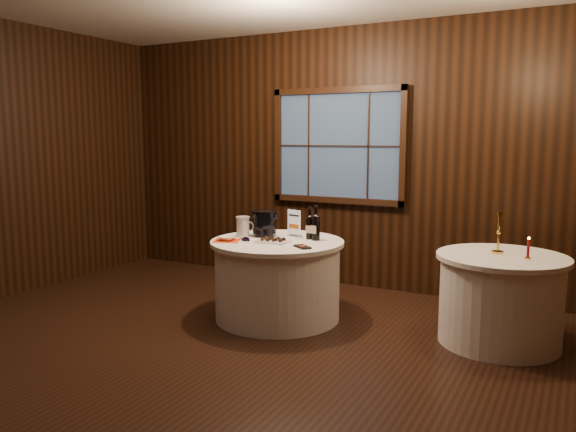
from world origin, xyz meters
The scene contains 16 objects.
ground centered at (0.00, 0.00, 0.00)m, with size 6.00×6.00×0.00m, color black.
back_wall centered at (0.00, 2.48, 1.54)m, with size 6.00×0.10×3.00m.
main_table centered at (0.00, 1.00, 0.39)m, with size 1.28×1.28×0.77m.
side_table centered at (2.00, 1.30, 0.39)m, with size 1.08×1.08×0.77m.
sign_stand centered at (0.06, 1.25, 0.87)m, with size 0.17×0.12×0.28m.
port_bottle_left centered at (0.24, 1.21, 0.91)m, with size 0.07×0.08×0.31m.
port_bottle_right centered at (0.32, 1.18, 0.92)m, with size 0.08×0.09×0.34m.
ice_bucket centered at (-0.22, 1.14, 0.91)m, with size 0.25×0.25×0.26m.
chocolate_plate centered at (0.01, 0.89, 0.79)m, with size 0.33×0.23×0.04m.
chocolate_box centered at (0.37, 0.80, 0.78)m, with size 0.19×0.09×0.02m, color black.
grape_bunch centered at (-0.25, 0.84, 0.79)m, with size 0.16×0.09×0.04m.
glass_pitcher centered at (-0.40, 1.03, 0.87)m, with size 0.19×0.14×0.20m.
orange_napkin centered at (-0.42, 0.76, 0.77)m, with size 0.24×0.24×0.00m, color #EC4113.
cracker_bowl centered at (-0.42, 0.76, 0.79)m, with size 0.16×0.16×0.04m, color white.
brass_candlestick centered at (1.95, 1.36, 0.90)m, with size 0.10×0.10×0.36m.
red_candle centered at (2.20, 1.24, 0.84)m, with size 0.05×0.05×0.18m.
Camera 1 is at (2.57, -3.62, 1.76)m, focal length 35.00 mm.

